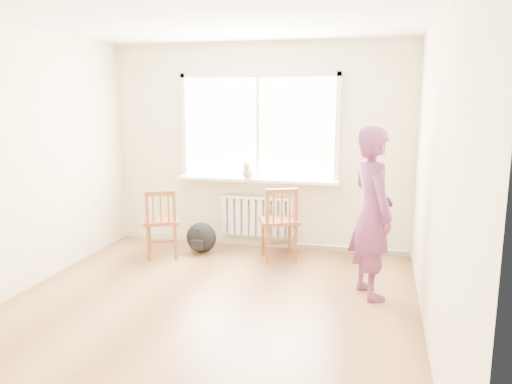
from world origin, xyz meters
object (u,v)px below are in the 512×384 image
Objects in this scene: chair_right at (280,224)px; cat at (249,171)px; chair_left at (161,223)px; backpack at (201,238)px; person at (372,213)px.

cat is at bearing -57.61° from chair_right.
cat reaches higher than chair_right.
chair_left is 1.30m from cat.
chair_right is at bearing -38.42° from cat.
chair_left is at bearing -151.08° from cat.
chair_right is at bearing 165.85° from chair_left.
chair_left is 2.20× the size of backpack.
person is 2.45m from backpack.
chair_left is 0.51× the size of person.
chair_right is 0.84m from cat.
chair_right is 1.09m from backpack.
chair_left is 0.57m from backpack.
chair_left is at bearing 50.81° from person.
person is 2.02m from cat.
chair_left is 2.20× the size of cat.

